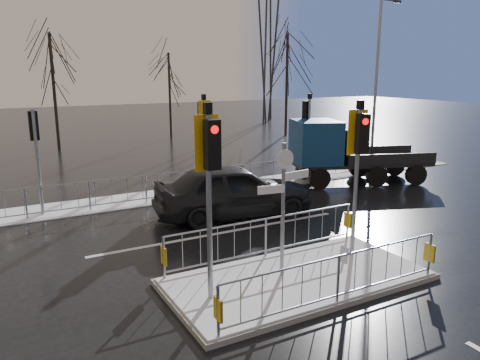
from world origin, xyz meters
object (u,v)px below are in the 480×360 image
flatbed_truck (334,150)px  traffic_island (297,266)px  street_lamp_right (377,78)px  car_far_lane (233,190)px

flatbed_truck → traffic_island: bearing=-134.4°
traffic_island → street_lamp_right: street_lamp_right is taller
traffic_island → car_far_lane: traffic_island is taller
flatbed_truck → street_lamp_right: size_ratio=0.78×
traffic_island → flatbed_truck: size_ratio=0.96×
car_far_lane → flatbed_truck: flatbed_truck is taller
car_far_lane → traffic_island: bearing=177.5°
traffic_island → flatbed_truck: traffic_island is taller
flatbed_truck → street_lamp_right: bearing=20.1°
flatbed_truck → street_lamp_right: (3.52, 1.29, 2.95)m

